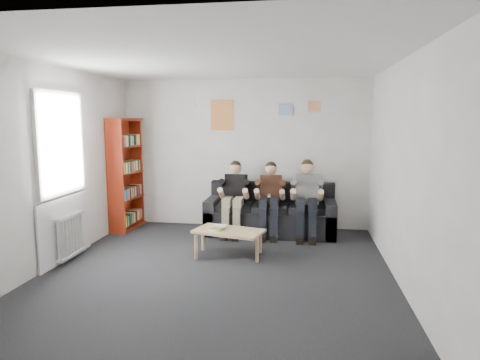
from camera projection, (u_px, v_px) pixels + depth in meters
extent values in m
plane|color=black|center=(217.00, 272.00, 5.57)|extent=(5.00, 5.00, 0.00)
plane|color=white|center=(215.00, 59.00, 5.19)|extent=(5.00, 5.00, 0.00)
plane|color=silver|center=(244.00, 154.00, 7.83)|extent=(4.50, 0.00, 4.50)
plane|color=silver|center=(142.00, 212.00, 2.93)|extent=(4.50, 0.00, 4.50)
plane|color=silver|center=(51.00, 167.00, 5.71)|extent=(0.00, 5.00, 5.00)
plane|color=silver|center=(403.00, 173.00, 5.05)|extent=(0.00, 5.00, 5.00)
cube|color=black|center=(270.00, 221.00, 7.46)|extent=(2.21, 0.91, 0.42)
cube|color=black|center=(272.00, 194.00, 7.74)|extent=(2.21, 0.20, 0.43)
cube|color=black|center=(213.00, 214.00, 7.59)|extent=(0.18, 0.91, 0.60)
cube|color=black|center=(330.00, 218.00, 7.29)|extent=(0.18, 0.91, 0.60)
cube|color=black|center=(270.00, 208.00, 7.34)|extent=(1.85, 0.62, 0.10)
cube|color=maroon|center=(126.00, 174.00, 7.69)|extent=(0.30, 0.90, 2.00)
cube|color=tan|center=(229.00, 231.00, 6.19)|extent=(0.97, 0.53, 0.04)
cylinder|color=tan|center=(196.00, 247.00, 6.07)|extent=(0.05, 0.05, 0.35)
cylinder|color=tan|center=(257.00, 250.00, 5.94)|extent=(0.05, 0.05, 0.35)
cylinder|color=tan|center=(203.00, 239.00, 6.50)|extent=(0.05, 0.05, 0.35)
cylinder|color=tan|center=(260.00, 241.00, 6.37)|extent=(0.05, 0.05, 0.35)
cube|color=silver|center=(215.00, 230.00, 6.17)|extent=(0.18, 0.14, 0.01)
cube|color=green|center=(217.00, 228.00, 6.19)|extent=(0.18, 0.14, 0.01)
cube|color=gold|center=(218.00, 227.00, 6.22)|extent=(0.18, 0.14, 0.01)
cube|color=silver|center=(220.00, 225.00, 6.24)|extent=(0.18, 0.14, 0.01)
cube|color=black|center=(236.00, 188.00, 7.51)|extent=(0.37, 0.27, 0.52)
sphere|color=tan|center=(235.00, 168.00, 7.42)|extent=(0.20, 0.20, 0.20)
sphere|color=black|center=(236.00, 166.00, 7.43)|extent=(0.19, 0.19, 0.19)
cube|color=#7F775B|center=(233.00, 202.00, 7.26)|extent=(0.33, 0.43, 0.14)
cube|color=#7F775B|center=(231.00, 223.00, 7.11)|extent=(0.31, 0.13, 0.52)
cube|color=black|center=(231.00, 237.00, 7.09)|extent=(0.31, 0.24, 0.09)
cube|color=#442216|center=(271.00, 189.00, 7.42)|extent=(0.37, 0.27, 0.52)
sphere|color=tan|center=(271.00, 169.00, 7.33)|extent=(0.20, 0.20, 0.20)
sphere|color=black|center=(271.00, 167.00, 7.34)|extent=(0.19, 0.19, 0.19)
cube|color=black|center=(269.00, 203.00, 7.17)|extent=(0.33, 0.42, 0.14)
cube|color=black|center=(268.00, 225.00, 7.02)|extent=(0.31, 0.13, 0.52)
cube|color=black|center=(268.00, 238.00, 7.00)|extent=(0.31, 0.24, 0.09)
cube|color=white|center=(269.00, 196.00, 7.06)|extent=(0.04, 0.13, 0.04)
cube|color=silver|center=(307.00, 189.00, 7.33)|extent=(0.39, 0.29, 0.55)
sphere|color=tan|center=(307.00, 167.00, 7.24)|extent=(0.21, 0.21, 0.21)
sphere|color=black|center=(307.00, 165.00, 7.25)|extent=(0.20, 0.20, 0.20)
cube|color=black|center=(307.00, 204.00, 7.07)|extent=(0.35, 0.45, 0.15)
cube|color=black|center=(306.00, 226.00, 6.91)|extent=(0.33, 0.14, 0.52)
cube|color=black|center=(306.00, 240.00, 6.88)|extent=(0.33, 0.25, 0.10)
cylinder|color=silver|center=(59.00, 241.00, 5.76)|extent=(0.06, 0.06, 0.60)
cylinder|color=silver|center=(63.00, 239.00, 5.84)|extent=(0.06, 0.06, 0.60)
cylinder|color=silver|center=(66.00, 238.00, 5.91)|extent=(0.06, 0.06, 0.60)
cylinder|color=silver|center=(69.00, 236.00, 5.99)|extent=(0.06, 0.06, 0.60)
cylinder|color=silver|center=(72.00, 235.00, 6.07)|extent=(0.06, 0.06, 0.60)
cylinder|color=silver|center=(75.00, 233.00, 6.15)|extent=(0.06, 0.06, 0.60)
cylinder|color=silver|center=(78.00, 232.00, 6.23)|extent=(0.06, 0.06, 0.60)
cylinder|color=silver|center=(81.00, 230.00, 6.31)|extent=(0.06, 0.06, 0.60)
cube|color=silver|center=(72.00, 255.00, 6.07)|extent=(0.10, 0.64, 0.04)
cube|color=silver|center=(69.00, 216.00, 5.99)|extent=(0.10, 0.64, 0.04)
cube|color=white|center=(60.00, 143.00, 5.86)|extent=(0.02, 1.00, 1.30)
cube|color=white|center=(58.00, 93.00, 5.76)|extent=(0.05, 1.12, 0.06)
cube|color=white|center=(63.00, 192.00, 5.95)|extent=(0.05, 1.12, 0.06)
cube|color=white|center=(66.00, 228.00, 6.03)|extent=(0.03, 1.30, 0.90)
cube|color=gold|center=(222.00, 115.00, 7.77)|extent=(0.42, 0.01, 0.55)
cube|color=#3D6DD2|center=(286.00, 109.00, 7.59)|extent=(0.25, 0.01, 0.20)
cube|color=#E14681|center=(314.00, 106.00, 7.51)|extent=(0.22, 0.01, 0.18)
cube|color=white|center=(190.00, 104.00, 7.83)|extent=(0.20, 0.01, 0.14)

